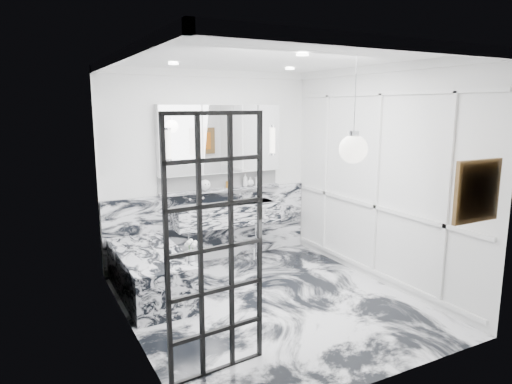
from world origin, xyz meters
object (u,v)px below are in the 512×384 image
trough_sink (227,214)px  mirror_cabinet (221,139)px  crittall_door (216,248)px  bathtub (151,273)px

trough_sink → mirror_cabinet: mirror_cabinet is taller
crittall_door → mirror_cabinet: (1.25, 2.73, 0.70)m
trough_sink → mirror_cabinet: bearing=90.0°
crittall_door → bathtub: 2.08m
crittall_door → bathtub: crittall_door is taller
bathtub → trough_sink: bearing=26.5°
crittall_door → bathtub: bearing=86.7°
crittall_door → bathtub: size_ratio=1.36×
crittall_door → trough_sink: size_ratio=1.40×
crittall_door → trough_sink: 2.88m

